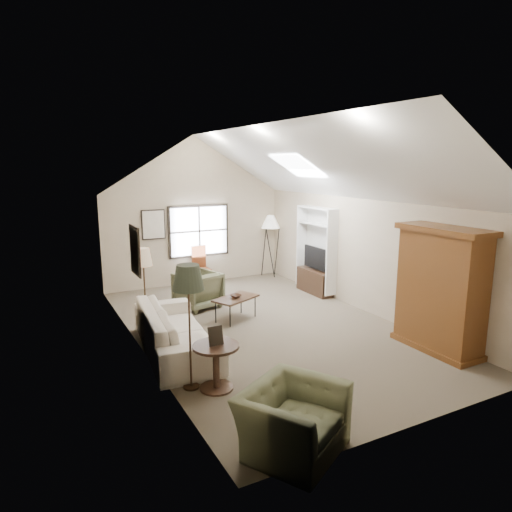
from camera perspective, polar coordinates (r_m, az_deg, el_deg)
name	(u,v)px	position (r m, az deg, el deg)	size (l,w,h in m)	color
room_shell	(266,166)	(8.80, 1.23, 11.15)	(5.01, 8.01, 4.00)	brown
window	(199,231)	(12.58, -7.13, 3.13)	(1.72, 0.08, 1.42)	black
skylight	(298,165)	(10.24, 5.26, 11.22)	(0.80, 1.20, 0.52)	white
wall_art	(145,236)	(10.05, -13.71, 2.39)	(1.97, 3.71, 0.88)	black
armoire	(441,290)	(8.60, 22.10, -3.91)	(0.60, 1.50, 2.20)	brown
tv_alcove	(316,249)	(11.59, 7.53, 0.90)	(0.32, 1.30, 2.10)	white
media_console	(315,281)	(11.76, 7.34, -3.18)	(0.34, 1.18, 0.60)	#382316
tv_panel	(315,258)	(11.62, 7.42, -0.22)	(0.05, 0.90, 0.55)	black
sofa	(176,330)	(8.22, -10.02, -9.07)	(2.73, 1.07, 0.80)	beige
armchair_near	(293,420)	(5.57, 4.59, -19.76)	(1.16, 1.01, 0.75)	#60694A
armchair_far	(198,290)	(10.57, -7.29, -4.22)	(0.89, 0.91, 0.83)	#646446
coffee_table	(236,309)	(9.72, -2.54, -6.58)	(0.96, 0.53, 0.49)	#3A2218
bowl	(236,296)	(9.64, -2.55, -5.02)	(0.23, 0.23, 0.06)	#3C2418
side_table	(216,367)	(6.88, -5.00, -13.65)	(0.68, 0.68, 0.68)	#3C2618
side_chair	(202,266)	(12.49, -6.80, -1.23)	(0.41, 0.41, 1.05)	brown
tripod_lamp	(270,245)	(13.31, 1.82, 1.33)	(0.53, 0.53, 1.83)	white
dark_lamp	(190,327)	(6.71, -8.30, -8.74)	(0.46, 0.46, 1.90)	#242A1D
tan_lamp	(145,290)	(9.13, -13.74, -4.12)	(0.34, 0.34, 1.71)	tan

